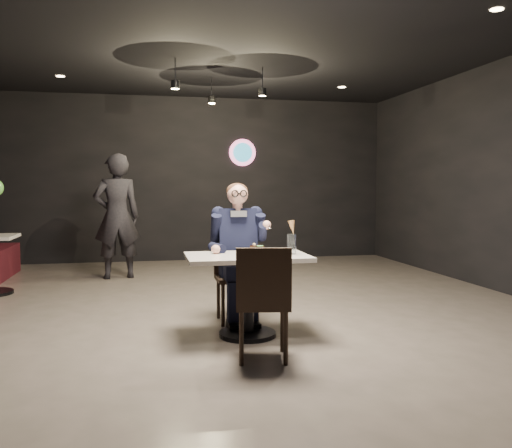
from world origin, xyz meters
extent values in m
plane|color=slate|center=(0.00, 0.00, 0.00)|extent=(9.00, 9.00, 0.00)
cube|color=black|center=(0.00, 2.00, 2.88)|extent=(1.40, 1.20, 0.36)
cube|color=white|center=(-0.10, -0.76, 0.38)|extent=(1.10, 0.70, 0.75)
cube|color=black|center=(-0.10, -0.21, 0.46)|extent=(0.42, 0.46, 0.92)
cube|color=black|center=(-0.10, -1.42, 0.46)|extent=(0.49, 0.53, 0.92)
cube|color=black|center=(-0.10, -0.21, 0.72)|extent=(0.60, 0.80, 1.44)
cylinder|color=white|center=(-0.04, -0.86, 0.76)|extent=(0.22, 0.22, 0.01)
cube|color=black|center=(-0.02, -0.82, 0.80)|extent=(0.12, 0.11, 0.07)
ellipsoid|color=#2C8841|center=(0.00, -0.88, 0.84)|extent=(0.06, 0.04, 0.01)
cylinder|color=silver|center=(0.31, -0.78, 0.84)|extent=(0.08, 0.08, 0.18)
cone|color=tan|center=(0.31, -0.81, 0.99)|extent=(0.08, 0.08, 0.13)
imported|color=black|center=(-1.41, 2.71, 0.93)|extent=(0.74, 0.55, 1.85)
camera|label=1|loc=(-1.00, -5.55, 1.37)|focal=38.00mm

